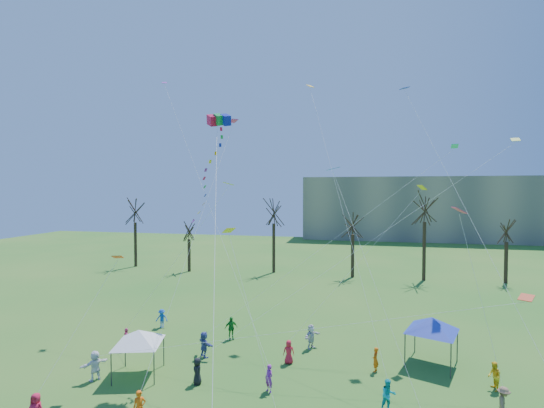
% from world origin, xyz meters
% --- Properties ---
extents(distant_building, '(60.00, 14.00, 15.00)m').
position_xyz_m(distant_building, '(22.00, 82.00, 7.50)').
color(distant_building, gray).
rests_on(distant_building, ground).
extents(bare_tree_row, '(69.11, 7.45, 11.98)m').
position_xyz_m(bare_tree_row, '(1.85, 37.00, 7.42)').
color(bare_tree_row, black).
rests_on(bare_tree_row, ground).
extents(big_box_kite, '(3.49, 8.05, 20.80)m').
position_xyz_m(big_box_kite, '(-5.75, 9.10, 12.69)').
color(big_box_kite, red).
rests_on(big_box_kite, ground).
extents(canopy_tent_white, '(3.76, 3.76, 2.92)m').
position_xyz_m(canopy_tent_white, '(-9.59, 6.15, 2.47)').
color(canopy_tent_white, '#3F3F44').
rests_on(canopy_tent_white, ground).
extents(canopy_tent_blue, '(3.99, 3.99, 3.22)m').
position_xyz_m(canopy_tent_blue, '(8.90, 11.63, 2.73)').
color(canopy_tent_blue, '#3F3F44').
rests_on(canopy_tent_blue, ground).
extents(festival_crowd, '(26.24, 14.51, 1.84)m').
position_xyz_m(festival_crowd, '(-1.33, 6.88, 0.86)').
color(festival_crowd, red).
rests_on(festival_crowd, ground).
extents(small_kites_aloft, '(29.57, 18.25, 33.14)m').
position_xyz_m(small_kites_aloft, '(1.63, 11.19, 12.65)').
color(small_kites_aloft, '#F2330C').
rests_on(small_kites_aloft, ground).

